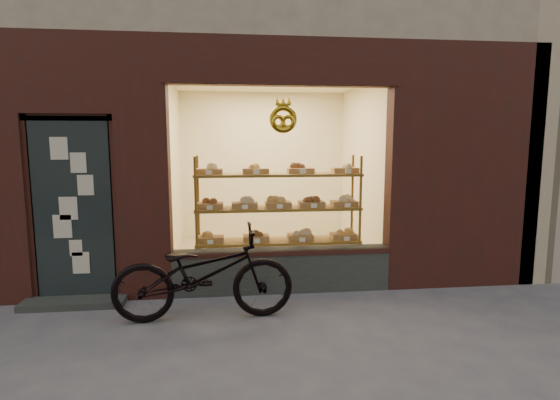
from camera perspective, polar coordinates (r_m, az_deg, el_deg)
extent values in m
plane|color=#494955|center=(3.71, -3.00, -23.03)|extent=(90.00, 90.00, 0.00)
cube|color=#272B28|center=(5.59, 0.26, -9.13)|extent=(2.70, 0.25, 0.55)
cube|color=black|center=(5.60, -25.38, -1.18)|extent=(0.90, 0.04, 2.15)
cube|color=#272B28|center=(5.71, -25.27, -12.01)|extent=(1.15, 0.35, 0.08)
torus|color=gold|center=(5.25, 0.41, 10.51)|extent=(0.33, 0.07, 0.33)
cube|color=brown|center=(6.06, -0.22, -10.00)|extent=(2.20, 0.45, 0.04)
cube|color=brown|center=(5.92, -0.23, -5.39)|extent=(2.20, 0.45, 0.03)
cube|color=brown|center=(5.84, -0.23, -1.09)|extent=(2.20, 0.45, 0.04)
cube|color=brown|center=(5.78, -0.23, 3.32)|extent=(2.20, 0.45, 0.04)
cylinder|color=brown|center=(5.65, -10.87, -3.07)|extent=(0.04, 0.04, 1.70)
cylinder|color=brown|center=(5.89, 10.40, -2.62)|extent=(0.04, 0.04, 1.70)
cylinder|color=brown|center=(6.03, -10.60, -2.37)|extent=(0.04, 0.04, 1.70)
cylinder|color=brown|center=(6.26, 9.36, -1.98)|extent=(0.04, 0.04, 1.70)
cube|color=brown|center=(5.88, -9.01, -5.06)|extent=(0.34, 0.24, 0.07)
sphere|color=gold|center=(5.86, -9.03, -4.25)|extent=(0.11, 0.11, 0.11)
cube|color=white|center=(5.70, -9.08, -5.47)|extent=(0.07, 0.01, 0.05)
cube|color=brown|center=(5.89, -3.14, -4.96)|extent=(0.34, 0.24, 0.07)
sphere|color=brown|center=(5.87, -3.15, -4.15)|extent=(0.11, 0.11, 0.11)
cube|color=white|center=(5.71, -3.03, -5.37)|extent=(0.08, 0.01, 0.05)
cube|color=brown|center=(5.95, 2.65, -4.82)|extent=(0.34, 0.24, 0.07)
sphere|color=tan|center=(5.93, 2.66, -4.02)|extent=(0.11, 0.11, 0.11)
cube|color=white|center=(5.77, 2.95, -5.22)|extent=(0.07, 0.01, 0.05)
cube|color=brown|center=(6.07, 8.27, -4.63)|extent=(0.34, 0.24, 0.07)
sphere|color=gold|center=(6.06, 8.28, -3.85)|extent=(0.11, 0.11, 0.11)
cube|color=white|center=(5.90, 8.73, -5.01)|extent=(0.08, 0.01, 0.05)
cube|color=brown|center=(5.80, -9.10, -0.72)|extent=(0.34, 0.24, 0.07)
sphere|color=brown|center=(5.79, -9.12, 0.11)|extent=(0.11, 0.11, 0.11)
cube|color=white|center=(5.62, -9.18, -1.00)|extent=(0.07, 0.01, 0.06)
cube|color=brown|center=(5.80, -4.66, -0.65)|extent=(0.34, 0.24, 0.07)
sphere|color=tan|center=(5.79, -4.66, 0.18)|extent=(0.11, 0.11, 0.11)
cube|color=white|center=(5.61, -4.59, -0.93)|extent=(0.07, 0.01, 0.06)
cube|color=brown|center=(5.83, -0.23, -0.58)|extent=(0.34, 0.24, 0.07)
sphere|color=gold|center=(5.82, -0.23, 0.25)|extent=(0.11, 0.11, 0.11)
cube|color=white|center=(5.65, -0.02, -0.85)|extent=(0.07, 0.01, 0.06)
cube|color=brown|center=(5.90, 4.12, -0.50)|extent=(0.34, 0.24, 0.07)
sphere|color=brown|center=(5.88, 4.13, 0.31)|extent=(0.11, 0.11, 0.11)
cube|color=white|center=(5.72, 4.46, -0.77)|extent=(0.07, 0.01, 0.06)
cube|color=brown|center=(5.99, 8.35, -0.43)|extent=(0.34, 0.24, 0.07)
sphere|color=tan|center=(5.98, 8.37, 0.38)|extent=(0.11, 0.11, 0.11)
cube|color=white|center=(5.82, 8.82, -0.69)|extent=(0.08, 0.01, 0.06)
cube|color=brown|center=(5.75, -9.20, 3.72)|extent=(0.34, 0.24, 0.07)
sphere|color=tan|center=(5.75, -9.22, 4.56)|extent=(0.11, 0.11, 0.11)
cube|color=white|center=(5.57, -9.28, 3.59)|extent=(0.07, 0.01, 0.06)
cube|color=brown|center=(5.76, -3.21, 3.81)|extent=(0.34, 0.24, 0.07)
sphere|color=gold|center=(5.75, -3.22, 4.65)|extent=(0.11, 0.11, 0.11)
cube|color=white|center=(5.57, -3.10, 3.68)|extent=(0.08, 0.01, 0.06)
cube|color=brown|center=(5.82, 2.71, 3.86)|extent=(0.34, 0.24, 0.07)
sphere|color=brown|center=(5.82, 2.72, 4.69)|extent=(0.11, 0.11, 0.11)
cube|color=white|center=(5.64, 3.01, 3.73)|extent=(0.07, 0.01, 0.06)
cube|color=brown|center=(5.95, 8.44, 3.87)|extent=(0.34, 0.24, 0.07)
sphere|color=tan|center=(5.94, 8.45, 4.68)|extent=(0.11, 0.11, 0.11)
cube|color=white|center=(5.77, 8.91, 3.74)|extent=(0.08, 0.01, 0.06)
imported|color=black|center=(4.76, -9.96, -9.47)|extent=(1.92, 0.73, 1.00)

